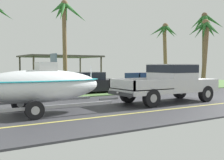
# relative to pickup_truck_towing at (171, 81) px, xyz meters

# --- Properties ---
(ground) EXTENTS (36.00, 22.00, 0.11)m
(ground) POSITION_rel_pickup_truck_towing_xyz_m (1.47, 8.46, -1.05)
(ground) COLOR #38383D
(pickup_truck_towing) EXTENTS (5.55, 2.07, 1.88)m
(pickup_truck_towing) POSITION_rel_pickup_truck_towing_xyz_m (0.00, 0.00, 0.00)
(pickup_truck_towing) COLOR silver
(pickup_truck_towing) RESTS_ON ground
(boat_on_trailer) EXTENTS (6.11, 2.21, 2.27)m
(boat_on_trailer) POSITION_rel_pickup_truck_towing_xyz_m (-6.63, -0.00, 0.02)
(boat_on_trailer) COLOR gray
(boat_on_trailer) RESTS_ON ground
(parked_pickup_background) EXTENTS (5.95, 2.05, 1.85)m
(parked_pickup_background) POSITION_rel_pickup_truck_towing_xyz_m (6.38, 7.70, -0.01)
(parked_pickup_background) COLOR navy
(parked_pickup_background) RESTS_ON ground
(parked_sedan_near) EXTENTS (4.73, 1.93, 1.38)m
(parked_sedan_near) POSITION_rel_pickup_truck_towing_xyz_m (-1.91, 5.94, -0.37)
(parked_sedan_near) COLOR black
(parked_sedan_near) RESTS_ON ground
(carport_awning) EXTENTS (6.43, 4.75, 2.67)m
(carport_awning) POSITION_rel_pickup_truck_towing_xyz_m (-0.65, 13.23, 1.49)
(carport_awning) COLOR #4C4238
(carport_awning) RESTS_ON ground
(palm_tree_near_left) EXTENTS (3.63, 2.67, 6.38)m
(palm_tree_near_left) POSITION_rel_pickup_truck_towing_xyz_m (11.16, 12.62, 3.71)
(palm_tree_near_left) COLOR brown
(palm_tree_near_left) RESTS_ON ground
(palm_tree_mid) EXTENTS (3.01, 2.95, 6.96)m
(palm_tree_mid) POSITION_rel_pickup_truck_towing_xyz_m (12.44, 8.42, 4.26)
(palm_tree_mid) COLOR brown
(palm_tree_mid) RESTS_ON ground
(palm_tree_far_left) EXTENTS (2.78, 2.82, 5.64)m
(palm_tree_far_left) POSITION_rel_pickup_truck_towing_xyz_m (9.10, 5.45, 3.21)
(palm_tree_far_left) COLOR brown
(palm_tree_far_left) RESTS_ON ground
(palm_tree_far_right) EXTENTS (3.12, 2.73, 6.61)m
(palm_tree_far_right) POSITION_rel_pickup_truck_towing_xyz_m (-1.80, 9.26, 4.00)
(palm_tree_far_right) COLOR brown
(palm_tree_far_right) RESTS_ON ground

